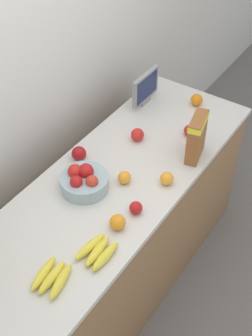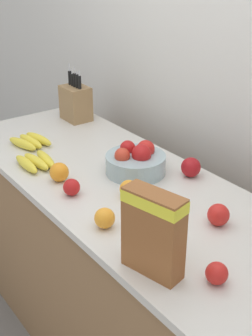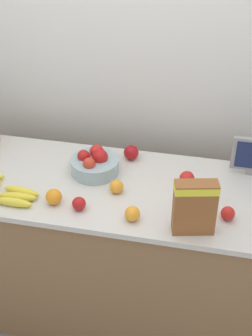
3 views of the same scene
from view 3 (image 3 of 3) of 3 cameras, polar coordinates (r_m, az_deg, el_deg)
name	(u,v)px [view 3 (image 3 of 3)]	position (r m, az deg, el deg)	size (l,w,h in m)	color
ground_plane	(114,305)	(3.02, -1.49, -16.32)	(14.00, 14.00, 0.00)	slate
wall_back	(134,72)	(2.67, 0.93, 11.57)	(9.00, 0.06, 2.60)	silver
counter	(113,251)	(2.68, -1.64, -10.04)	(2.07, 0.70, 0.93)	olive
cereal_box	(195,205)	(2.04, 8.38, -4.53)	(0.20, 0.11, 0.26)	brown
fruit_bowl	(95,164)	(2.44, -3.83, 0.55)	(0.25, 0.25, 0.13)	#99B2B7
banana_bunch_right	(18,197)	(2.32, -13.08, -3.41)	(0.20, 0.14, 0.04)	yellow
apple_leftmost	(187,178)	(2.37, 7.44, -1.28)	(0.08, 0.08, 0.08)	red
apple_middle	(228,213)	(2.20, 12.30, -5.43)	(0.07, 0.07, 0.07)	red
apple_by_knife_block	(79,204)	(2.21, -5.76, -4.35)	(0.07, 0.07, 0.07)	red
apple_rightmost	(131,153)	(2.55, 0.64, 1.90)	(0.08, 0.08, 0.08)	#A31419
orange_front_center	(54,197)	(2.26, -8.79, -3.48)	(0.08, 0.08, 0.08)	orange
orange_by_cereal	(117,187)	(2.30, -1.16, -2.27)	(0.07, 0.07, 0.07)	orange
orange_mid_right	(132,214)	(2.14, 0.77, -5.60)	(0.07, 0.07, 0.07)	orange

